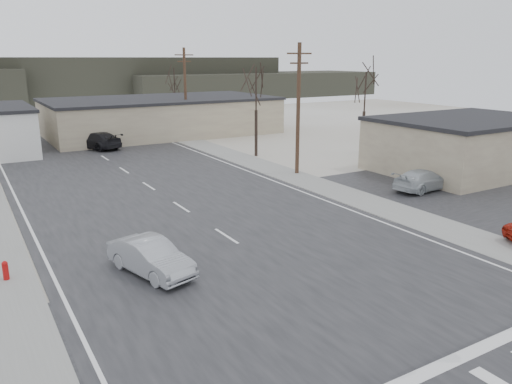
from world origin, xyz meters
TOP-DOWN VIEW (x-y plane):
  - ground at (0.00, 0.00)m, footprint 140.00×140.00m
  - main_road at (0.00, 15.00)m, footprint 18.00×110.00m
  - cross_road at (0.00, 0.00)m, footprint 90.00×10.00m
  - parking_lot at (20.00, 6.00)m, footprint 18.00×20.00m
  - sidewalk_right at (10.60, 20.00)m, footprint 3.00×90.00m
  - fire_hydrant at (-10.20, 8.00)m, footprint 0.24×0.24m
  - building_right_far at (10.00, 44.00)m, footprint 26.30×14.30m
  - building_lot at (24.00, 12.00)m, footprint 14.30×10.30m
  - upole_right_a at (11.50, 18.00)m, footprint 2.20×0.30m
  - upole_right_b at (11.50, 40.00)m, footprint 2.20×0.30m
  - tree_right_mid at (12.50, 26.00)m, footprint 3.74×3.74m
  - tree_right_far at (15.00, 52.00)m, footprint 3.52×3.52m
  - tree_lot at (22.00, 22.00)m, footprint 3.52×3.52m
  - hill_center at (15.00, 96.00)m, footprint 80.00×18.00m
  - hill_right at (50.00, 90.00)m, footprint 60.00×18.00m
  - sedan_crossing at (-4.84, 5.57)m, footprint 2.73×4.72m
  - car_far_a at (0.59, 37.29)m, footprint 4.55×6.26m
  - car_far_b at (-5.91, 53.51)m, footprint 2.00×3.92m
  - car_parked_silver at (15.98, 9.25)m, footprint 5.07×2.40m

SIDE VIEW (x-z plane):
  - ground at x=0.00m, z-range 0.00..0.00m
  - parking_lot at x=20.00m, z-range 0.00..0.03m
  - cross_road at x=0.00m, z-range 0.00..0.04m
  - main_road at x=0.00m, z-range 0.00..0.05m
  - sidewalk_right at x=10.60m, z-range 0.00..0.06m
  - fire_hydrant at x=-10.20m, z-range 0.02..0.89m
  - car_far_b at x=-5.91m, z-range 0.05..1.33m
  - car_parked_silver at x=15.98m, z-range 0.03..1.46m
  - sedan_crossing at x=-4.84m, z-range 0.05..1.52m
  - car_far_a at x=0.59m, z-range 0.05..1.73m
  - building_right_far at x=10.00m, z-range 0.00..4.30m
  - building_lot at x=24.00m, z-range 0.01..4.31m
  - hill_right at x=50.00m, z-range 0.00..5.50m
  - hill_center at x=15.00m, z-range 0.00..9.00m
  - upole_right_a at x=11.50m, z-range 0.22..10.22m
  - upole_right_b at x=11.50m, z-range 0.22..10.22m
  - tree_right_far at x=15.00m, z-range 1.66..9.50m
  - tree_lot at x=22.00m, z-range 1.66..9.50m
  - tree_right_mid at x=12.50m, z-range 1.77..10.10m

